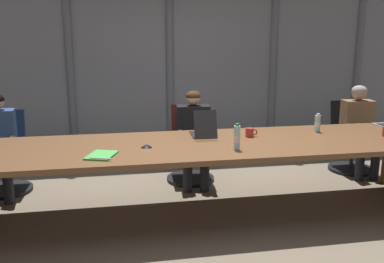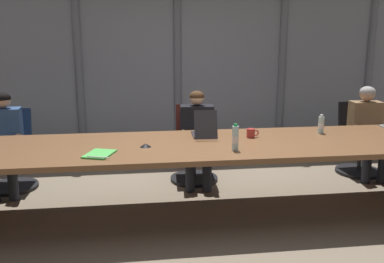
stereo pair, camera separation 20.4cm
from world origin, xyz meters
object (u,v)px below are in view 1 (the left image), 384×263
at_px(spiral_notepad, 101,155).
at_px(coffee_mug_near, 250,132).
at_px(water_bottle_primary, 237,138).
at_px(conference_mic_left_side, 147,146).
at_px(office_chair_left_end, 5,162).
at_px(person_left_mid, 194,133).
at_px(water_bottle_secondary, 317,124).
at_px(office_chair_left_mid, 190,153).
at_px(person_center, 359,125).
at_px(office_chair_center, 350,145).
at_px(laptop_left_mid, 203,131).

bearing_deg(spiral_notepad, coffee_mug_near, 36.75).
relative_size(water_bottle_primary, spiral_notepad, 0.70).
height_order(coffee_mug_near, conference_mic_left_side, coffee_mug_near).
distance_m(coffee_mug_near, spiral_notepad, 1.60).
relative_size(office_chair_left_end, person_left_mid, 0.82).
bearing_deg(coffee_mug_near, water_bottle_secondary, 6.20).
bearing_deg(office_chair_left_mid, person_left_mid, 10.77).
distance_m(person_center, water_bottle_primary, 2.39).
xyz_separation_m(office_chair_left_end, office_chair_center, (4.44, -0.00, -0.00)).
bearing_deg(laptop_left_mid, office_chair_left_end, 71.49).
distance_m(person_center, conference_mic_left_side, 3.03).
relative_size(office_chair_left_mid, conference_mic_left_side, 8.56).
bearing_deg(person_center, spiral_notepad, -64.11).
relative_size(person_left_mid, person_center, 0.98).
xyz_separation_m(office_chair_left_mid, water_bottle_secondary, (1.29, -0.82, 0.50)).
distance_m(office_chair_left_mid, conference_mic_left_side, 1.38).
bearing_deg(person_left_mid, spiral_notepad, -36.01).
height_order(water_bottle_primary, coffee_mug_near, water_bottle_primary).
relative_size(office_chair_left_mid, office_chair_center, 1.01).
distance_m(office_chair_left_end, office_chair_left_mid, 2.21).
height_order(person_center, spiral_notepad, person_center).
bearing_deg(conference_mic_left_side, water_bottle_secondary, 9.92).
height_order(office_chair_left_mid, conference_mic_left_side, office_chair_left_mid).
bearing_deg(laptop_left_mid, person_left_mid, -0.20).
bearing_deg(laptop_left_mid, spiral_notepad, 120.18).
height_order(office_chair_left_end, coffee_mug_near, office_chair_left_end).
relative_size(person_center, coffee_mug_near, 8.85).
relative_size(office_chair_left_mid, person_left_mid, 0.82).
xyz_separation_m(laptop_left_mid, person_center, (2.24, 0.67, -0.15)).
bearing_deg(laptop_left_mid, office_chair_left_mid, 1.62).
relative_size(office_chair_left_end, office_chair_center, 1.01).
xyz_separation_m(coffee_mug_near, conference_mic_left_side, (-1.11, -0.25, -0.03)).
bearing_deg(conference_mic_left_side, laptop_left_mid, 28.27).
bearing_deg(water_bottle_primary, water_bottle_secondary, 27.42).
bearing_deg(office_chair_left_mid, spiral_notepad, -33.71).
height_order(office_chair_left_mid, water_bottle_primary, water_bottle_primary).
xyz_separation_m(water_bottle_secondary, coffee_mug_near, (-0.81, -0.09, -0.05)).
height_order(office_chair_center, water_bottle_primary, water_bottle_primary).
height_order(laptop_left_mid, person_left_mid, person_left_mid).
bearing_deg(office_chair_center, water_bottle_primary, -57.25).
height_order(person_center, water_bottle_primary, person_center).
height_order(laptop_left_mid, office_chair_left_mid, laptop_left_mid).
bearing_deg(person_center, water_bottle_secondary, -49.26).
bearing_deg(person_center, conference_mic_left_side, -65.32).
distance_m(coffee_mug_near, conference_mic_left_side, 1.14).
relative_size(office_chair_center, person_left_mid, 0.81).
relative_size(office_chair_left_mid, water_bottle_secondary, 4.57).
bearing_deg(water_bottle_secondary, conference_mic_left_side, -170.08).
bearing_deg(office_chair_left_mid, person_center, 89.42).
xyz_separation_m(office_chair_left_mid, person_center, (2.23, -0.16, 0.31)).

